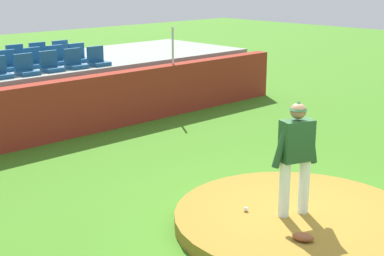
% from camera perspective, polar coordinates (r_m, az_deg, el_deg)
% --- Properties ---
extents(ground_plane, '(60.00, 60.00, 0.00)m').
position_cam_1_polar(ground_plane, '(9.09, 10.53, -9.72)').
color(ground_plane, '#3D781C').
extents(pitchers_mound, '(3.83, 3.83, 0.22)m').
position_cam_1_polar(pitchers_mound, '(9.04, 10.56, -9.10)').
color(pitchers_mound, olive).
rests_on(pitchers_mound, ground_plane).
extents(pitcher, '(0.78, 0.41, 1.79)m').
position_cam_1_polar(pitcher, '(8.61, 10.45, -2.19)').
color(pitcher, white).
rests_on(pitcher, pitchers_mound).
extents(baseball, '(0.07, 0.07, 0.07)m').
position_cam_1_polar(baseball, '(8.95, 5.45, -8.14)').
color(baseball, white).
rests_on(baseball, pitchers_mound).
extents(fielding_glove, '(0.31, 0.36, 0.11)m').
position_cam_1_polar(fielding_glove, '(8.14, 11.13, -10.73)').
color(fielding_glove, brown).
rests_on(fielding_glove, pitchers_mound).
extents(brick_barrier, '(14.57, 0.40, 1.39)m').
position_cam_1_polar(brick_barrier, '(13.73, -12.80, 1.86)').
color(brick_barrier, maroon).
rests_on(brick_barrier, ground_plane).
extents(fence_post_right, '(0.06, 0.06, 1.02)m').
position_cam_1_polar(fence_post_right, '(15.53, -1.95, 8.29)').
color(fence_post_right, silver).
rests_on(fence_post_right, brick_barrier).
extents(bleacher_platform, '(14.38, 3.89, 1.43)m').
position_cam_1_polar(bleacher_platform, '(15.89, -17.47, 3.41)').
color(bleacher_platform, gray).
rests_on(bleacher_platform, ground_plane).
extents(stadium_chair_2, '(0.48, 0.44, 0.50)m').
position_cam_1_polar(stadium_chair_2, '(14.32, -16.40, 5.81)').
color(stadium_chair_2, navy).
rests_on(stadium_chair_2, bleacher_platform).
extents(stadium_chair_3, '(0.48, 0.44, 0.50)m').
position_cam_1_polar(stadium_chair_3, '(14.68, -14.06, 6.19)').
color(stadium_chair_3, navy).
rests_on(stadium_chair_3, bleacher_platform).
extents(stadium_chair_4, '(0.48, 0.44, 0.50)m').
position_cam_1_polar(stadium_chair_4, '(15.01, -11.73, 6.53)').
color(stadium_chair_4, navy).
rests_on(stadium_chair_4, bleacher_platform).
extents(stadium_chair_5, '(0.48, 0.44, 0.50)m').
position_cam_1_polar(stadium_chair_5, '(15.35, -9.49, 6.82)').
color(stadium_chair_5, navy).
rests_on(stadium_chair_5, bleacher_platform).
extents(stadium_chair_8, '(0.48, 0.44, 0.50)m').
position_cam_1_polar(stadium_chair_8, '(15.12, -18.03, 6.16)').
color(stadium_chair_8, navy).
rests_on(stadium_chair_8, bleacher_platform).
extents(stadium_chair_9, '(0.48, 0.44, 0.50)m').
position_cam_1_polar(stadium_chair_9, '(15.45, -15.63, 6.52)').
color(stadium_chair_9, navy).
rests_on(stadium_chair_9, bleacher_platform).
extents(stadium_chair_10, '(0.48, 0.44, 0.50)m').
position_cam_1_polar(stadium_chair_10, '(15.78, -13.45, 6.85)').
color(stadium_chair_10, navy).
rests_on(stadium_chair_10, bleacher_platform).
extents(stadium_chair_11, '(0.48, 0.44, 0.50)m').
position_cam_1_polar(stadium_chair_11, '(16.11, -11.36, 7.13)').
color(stadium_chair_11, navy).
rests_on(stadium_chair_11, bleacher_platform).
extents(stadium_chair_15, '(0.48, 0.44, 0.50)m').
position_cam_1_polar(stadium_chair_15, '(16.22, -17.24, 6.80)').
color(stadium_chair_15, navy).
rests_on(stadium_chair_15, bleacher_platform).
extents(stadium_chair_16, '(0.48, 0.44, 0.50)m').
position_cam_1_polar(stadium_chair_16, '(16.56, -15.11, 7.12)').
color(stadium_chair_16, navy).
rests_on(stadium_chair_16, bleacher_platform).
extents(stadium_chair_17, '(0.48, 0.44, 0.50)m').
position_cam_1_polar(stadium_chair_17, '(16.89, -12.94, 7.41)').
color(stadium_chair_17, navy).
rests_on(stadium_chair_17, bleacher_platform).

